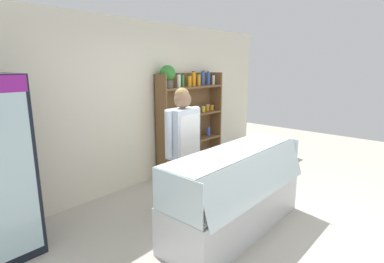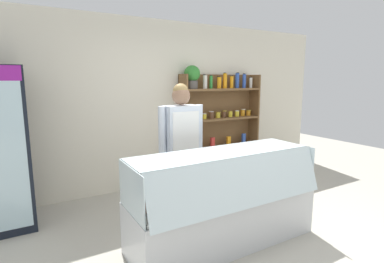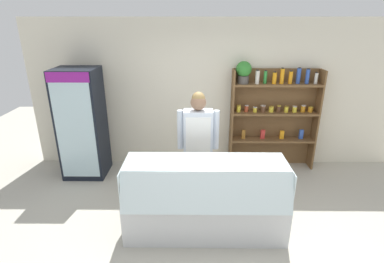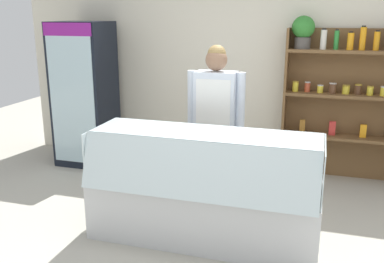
% 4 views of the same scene
% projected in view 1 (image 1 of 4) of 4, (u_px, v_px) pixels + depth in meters
% --- Properties ---
extents(ground_plane, '(12.00, 12.00, 0.00)m').
position_uv_depth(ground_plane, '(251.00, 224.00, 3.84)').
color(ground_plane, '#B7B2A3').
extents(back_wall, '(6.80, 0.10, 2.70)m').
position_uv_depth(back_wall, '(138.00, 105.00, 4.97)').
color(back_wall, silver).
rests_on(back_wall, ground).
extents(shelving_unit, '(1.56, 0.29, 1.99)m').
position_uv_depth(shelving_unit, '(187.00, 112.00, 5.62)').
color(shelving_unit, brown).
rests_on(shelving_unit, ground).
extents(deli_display_case, '(2.06, 0.76, 1.01)m').
position_uv_depth(deli_display_case, '(235.00, 206.00, 3.66)').
color(deli_display_case, silver).
rests_on(deli_display_case, ground).
extents(shop_clerk, '(0.61, 0.25, 1.71)m').
position_uv_depth(shop_clerk, '(183.00, 141.00, 3.95)').
color(shop_clerk, '#4C4233').
rests_on(shop_clerk, ground).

